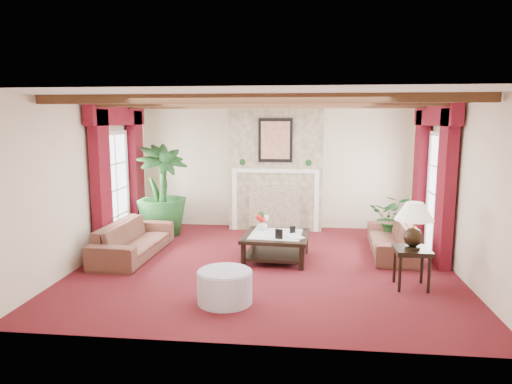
# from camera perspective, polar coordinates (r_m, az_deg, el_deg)

# --- Properties ---
(floor) EXTENTS (6.00, 6.00, 0.00)m
(floor) POSITION_cam_1_polar(r_m,az_deg,el_deg) (7.66, 1.18, -9.02)
(floor) COLOR #3D0B12
(floor) RESTS_ON ground
(ceiling) EXTENTS (6.00, 6.00, 0.00)m
(ceiling) POSITION_cam_1_polar(r_m,az_deg,el_deg) (7.30, 1.25, 11.58)
(ceiling) COLOR white
(ceiling) RESTS_ON floor
(back_wall) EXTENTS (6.00, 0.02, 2.70)m
(back_wall) POSITION_cam_1_polar(r_m,az_deg,el_deg) (10.08, 2.58, 3.18)
(back_wall) COLOR beige
(back_wall) RESTS_ON ground
(left_wall) EXTENTS (0.02, 5.50, 2.70)m
(left_wall) POSITION_cam_1_polar(r_m,az_deg,el_deg) (8.18, -20.22, 1.28)
(left_wall) COLOR beige
(left_wall) RESTS_ON ground
(right_wall) EXTENTS (0.02, 5.50, 2.70)m
(right_wall) POSITION_cam_1_polar(r_m,az_deg,el_deg) (7.70, 24.03, 0.60)
(right_wall) COLOR beige
(right_wall) RESTS_ON ground
(ceiling_beams) EXTENTS (6.00, 3.00, 0.12)m
(ceiling_beams) POSITION_cam_1_polar(r_m,az_deg,el_deg) (7.29, 1.24, 11.11)
(ceiling_beams) COLOR #3D2613
(ceiling_beams) RESTS_ON ceiling
(fireplace) EXTENTS (2.00, 0.52, 2.70)m
(fireplace) POSITION_cam_1_polar(r_m,az_deg,el_deg) (9.84, 2.56, 10.91)
(fireplace) COLOR tan
(fireplace) RESTS_ON ground
(french_door_left) EXTENTS (0.10, 1.10, 2.16)m
(french_door_left) POSITION_cam_1_polar(r_m,az_deg,el_deg) (9.02, -17.49, 7.06)
(french_door_left) COLOR white
(french_door_left) RESTS_ON ground
(french_door_right) EXTENTS (0.10, 1.10, 2.16)m
(french_door_right) POSITION_cam_1_polar(r_m,az_deg,el_deg) (8.59, 22.15, 6.73)
(french_door_right) COLOR white
(french_door_right) RESTS_ON ground
(curtains_left) EXTENTS (0.20, 2.40, 2.55)m
(curtains_left) POSITION_cam_1_polar(r_m,az_deg,el_deg) (8.97, -16.97, 9.76)
(curtains_left) COLOR #520B14
(curtains_left) RESTS_ON ground
(curtains_right) EXTENTS (0.20, 2.40, 2.55)m
(curtains_right) POSITION_cam_1_polar(r_m,az_deg,el_deg) (8.56, 21.60, 9.58)
(curtains_right) COLOR #520B14
(curtains_right) RESTS_ON ground
(sofa_left) EXTENTS (2.08, 0.74, 0.80)m
(sofa_left) POSITION_cam_1_polar(r_m,az_deg,el_deg) (8.31, -15.09, -5.04)
(sofa_left) COLOR #3A0F1A
(sofa_left) RESTS_ON ground
(sofa_right) EXTENTS (1.97, 0.77, 0.74)m
(sofa_right) POSITION_cam_1_polar(r_m,az_deg,el_deg) (8.50, 16.73, -4.99)
(sofa_right) COLOR #3A0F1A
(sofa_right) RESTS_ON ground
(potted_palm) EXTENTS (2.91, 2.92, 1.05)m
(potted_palm) POSITION_cam_1_polar(r_m,az_deg,el_deg) (9.65, -11.62, -2.22)
(potted_palm) COLOR black
(potted_palm) RESTS_ON ground
(small_plant) EXTENTS (1.44, 1.47, 0.72)m
(small_plant) POSITION_cam_1_polar(r_m,az_deg,el_deg) (9.42, 16.69, -3.70)
(small_plant) COLOR black
(small_plant) RESTS_ON ground
(coffee_table) EXTENTS (1.16, 1.16, 0.44)m
(coffee_table) POSITION_cam_1_polar(r_m,az_deg,el_deg) (7.85, 2.52, -6.89)
(coffee_table) COLOR black
(coffee_table) RESTS_ON ground
(side_table) EXTENTS (0.61, 0.61, 0.58)m
(side_table) POSITION_cam_1_polar(r_m,az_deg,el_deg) (6.94, 18.83, -8.98)
(side_table) COLOR black
(side_table) RESTS_ON ground
(ottoman) EXTENTS (0.72, 0.72, 0.42)m
(ottoman) POSITION_cam_1_polar(r_m,az_deg,el_deg) (6.11, -3.91, -11.74)
(ottoman) COLOR #ACA6BC
(ottoman) RESTS_ON ground
(table_lamp) EXTENTS (0.54, 0.54, 0.68)m
(table_lamp) POSITION_cam_1_polar(r_m,az_deg,el_deg) (6.77, 19.10, -3.90)
(table_lamp) COLOR black
(table_lamp) RESTS_ON side_table
(flower_vase) EXTENTS (0.18, 0.19, 0.18)m
(flower_vase) POSITION_cam_1_polar(r_m,az_deg,el_deg) (8.07, 0.77, -4.14)
(flower_vase) COLOR silver
(flower_vase) RESTS_ON coffee_table
(book) EXTENTS (0.25, 0.22, 0.32)m
(book) POSITION_cam_1_polar(r_m,az_deg,el_deg) (7.51, 4.12, -4.64)
(book) COLOR black
(book) RESTS_ON coffee_table
(photo_frame_a) EXTENTS (0.13, 0.07, 0.17)m
(photo_frame_a) POSITION_cam_1_polar(r_m,az_deg,el_deg) (7.45, 2.88, -5.30)
(photo_frame_a) COLOR black
(photo_frame_a) RESTS_ON coffee_table
(photo_frame_b) EXTENTS (0.10, 0.06, 0.13)m
(photo_frame_b) POSITION_cam_1_polar(r_m,az_deg,el_deg) (7.85, 4.59, -4.75)
(photo_frame_b) COLOR black
(photo_frame_b) RESTS_ON coffee_table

